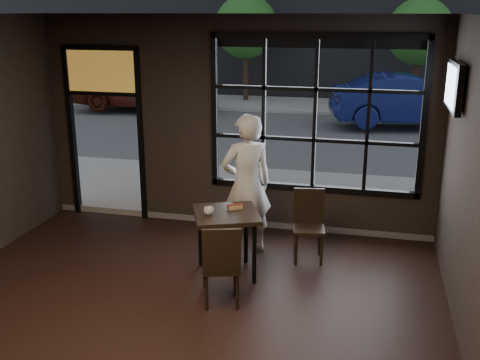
% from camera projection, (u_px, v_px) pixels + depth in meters
% --- Properties ---
extents(floor, '(6.00, 7.00, 0.02)m').
position_uv_depth(floor, '(150.00, 351.00, 5.59)').
color(floor, black).
rests_on(floor, ground).
extents(ceiling, '(6.00, 7.00, 0.02)m').
position_uv_depth(ceiling, '(132.00, 14.00, 4.65)').
color(ceiling, black).
rests_on(ceiling, ground).
extents(window_frame, '(3.06, 0.12, 2.28)m').
position_uv_depth(window_frame, '(315.00, 115.00, 8.06)').
color(window_frame, black).
rests_on(window_frame, ground).
extents(stained_transom, '(1.20, 0.06, 0.70)m').
position_uv_depth(stained_transom, '(102.00, 71.00, 8.63)').
color(stained_transom, orange).
rests_on(stained_transom, ground).
extents(street_asphalt, '(60.00, 41.00, 0.04)m').
position_uv_depth(street_asphalt, '(333.00, 78.00, 27.94)').
color(street_asphalt, '#545456').
rests_on(street_asphalt, ground).
extents(cafe_table, '(1.02, 1.02, 0.84)m').
position_uv_depth(cafe_table, '(226.00, 243.00, 7.08)').
color(cafe_table, black).
rests_on(cafe_table, floor).
extents(chair_near, '(0.53, 0.53, 0.99)m').
position_uv_depth(chair_near, '(221.00, 263.00, 6.36)').
color(chair_near, black).
rests_on(chair_near, floor).
extents(chair_window, '(0.48, 0.48, 0.95)m').
position_uv_depth(chair_window, '(309.00, 227.00, 7.48)').
color(chair_window, black).
rests_on(chair_window, floor).
extents(man, '(0.85, 0.76, 1.95)m').
position_uv_depth(man, '(246.00, 185.00, 7.60)').
color(man, silver).
rests_on(man, floor).
extents(hotdog, '(0.21, 0.18, 0.06)m').
position_uv_depth(hotdog, '(235.00, 207.00, 7.07)').
color(hotdog, tan).
rests_on(hotdog, cafe_table).
extents(cup, '(0.17, 0.17, 0.10)m').
position_uv_depth(cup, '(209.00, 211.00, 6.87)').
color(cup, silver).
rests_on(cup, cafe_table).
extents(tv, '(0.11, 0.99, 0.58)m').
position_uv_depth(tv, '(455.00, 86.00, 6.65)').
color(tv, black).
rests_on(tv, wall_right).
extents(navy_car, '(4.59, 2.37, 1.44)m').
position_uv_depth(navy_car, '(410.00, 100.00, 15.78)').
color(navy_car, '#101851').
rests_on(navy_car, street_asphalt).
extents(maroon_car, '(4.85, 2.29, 1.60)m').
position_uv_depth(maroon_car, '(143.00, 84.00, 18.50)').
color(maroon_car, '#47170D').
rests_on(maroon_car, street_asphalt).
extents(tree_left, '(2.21, 2.21, 3.78)m').
position_uv_depth(tree_left, '(246.00, 27.00, 19.75)').
color(tree_left, '#332114').
rests_on(tree_left, street_asphalt).
extents(tree_right, '(2.13, 2.13, 3.64)m').
position_uv_depth(tree_right, '(420.00, 32.00, 18.16)').
color(tree_right, '#332114').
rests_on(tree_right, street_asphalt).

